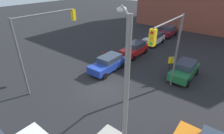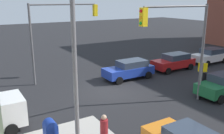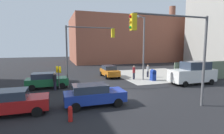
# 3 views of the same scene
# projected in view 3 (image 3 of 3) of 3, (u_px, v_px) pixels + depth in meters

# --- Properties ---
(ground_plane) EXTENTS (120.00, 120.00, 0.00)m
(ground_plane) POSITION_uv_depth(u_px,v_px,m) (123.00, 95.00, 15.81)
(ground_plane) COLOR black
(sidewalk_corner) EXTENTS (12.00, 12.00, 0.01)m
(sidewalk_corner) POSITION_uv_depth(u_px,v_px,m) (155.00, 74.00, 27.11)
(sidewalk_corner) COLOR #ADA89E
(sidewalk_corner) RESTS_ON ground
(building_warehouse_north) EXTENTS (32.00, 18.00, 12.05)m
(building_warehouse_north) POSITION_uv_depth(u_px,v_px,m) (127.00, 40.00, 51.79)
(building_warehouse_north) COLOR #93513D
(building_warehouse_north) RESTS_ON ground
(smokestack) EXTENTS (1.80, 1.80, 15.86)m
(smokestack) POSITION_uv_depth(u_px,v_px,m) (171.00, 34.00, 51.74)
(smokestack) COLOR brown
(smokestack) RESTS_ON ground
(traffic_signal_nw_corner) EXTENTS (5.44, 0.36, 6.50)m
(traffic_signal_nw_corner) POSITION_uv_depth(u_px,v_px,m) (86.00, 44.00, 18.73)
(traffic_signal_nw_corner) COLOR #59595B
(traffic_signal_nw_corner) RESTS_ON ground
(traffic_signal_se_corner) EXTENTS (6.02, 0.36, 6.50)m
(traffic_signal_se_corner) POSITION_uv_depth(u_px,v_px,m) (178.00, 42.00, 11.69)
(traffic_signal_se_corner) COLOR #59595B
(traffic_signal_se_corner) RESTS_ON ground
(street_lamp_corner) EXTENTS (2.19, 1.86, 8.00)m
(street_lamp_corner) POSITION_uv_depth(u_px,v_px,m) (143.00, 44.00, 22.02)
(street_lamp_corner) COLOR slate
(street_lamp_corner) RESTS_ON ground
(warning_sign_two_way) EXTENTS (0.48, 0.48, 2.40)m
(warning_sign_two_way) POSITION_uv_depth(u_px,v_px,m) (59.00, 74.00, 17.64)
(warning_sign_two_way) COLOR #4C4C4C
(warning_sign_two_way) RESTS_ON ground
(mailbox_blue) EXTENTS (0.56, 0.64, 1.43)m
(mailbox_blue) POSITION_uv_depth(u_px,v_px,m) (153.00, 75.00, 22.37)
(mailbox_blue) COLOR navy
(mailbox_blue) RESTS_ON ground
(fire_hydrant) EXTENTS (0.26, 0.26, 0.94)m
(fire_hydrant) POSITION_uv_depth(u_px,v_px,m) (70.00, 113.00, 10.23)
(fire_hydrant) COLOR red
(fire_hydrant) RESTS_ON ground
(sedan_red) EXTENTS (4.38, 2.02, 1.62)m
(sedan_red) POSITION_uv_depth(u_px,v_px,m) (11.00, 102.00, 11.21)
(sedan_red) COLOR #B21919
(sedan_red) RESTS_ON ground
(sedan_blue) EXTENTS (4.48, 2.02, 1.62)m
(sedan_blue) POSITION_uv_depth(u_px,v_px,m) (94.00, 94.00, 12.94)
(sedan_blue) COLOR #1E389E
(sedan_blue) RESTS_ON ground
(sedan_orange) EXTENTS (2.02, 4.12, 1.62)m
(sedan_orange) POSITION_uv_depth(u_px,v_px,m) (109.00, 71.00, 24.91)
(sedan_orange) COLOR orange
(sedan_orange) RESTS_ON ground
(sedan_green) EXTENTS (4.20, 2.02, 1.62)m
(sedan_green) POSITION_uv_depth(u_px,v_px,m) (47.00, 80.00, 18.31)
(sedan_green) COLOR #1E6638
(sedan_green) RESTS_ON ground
(van_white_delivery) EXTENTS (5.40, 2.32, 2.62)m
(van_white_delivery) POSITION_uv_depth(u_px,v_px,m) (193.00, 73.00, 20.33)
(van_white_delivery) COLOR white
(van_white_delivery) RESTS_ON ground
(pedestrian_crossing) EXTENTS (0.36, 0.36, 1.83)m
(pedestrian_crossing) POSITION_uv_depth(u_px,v_px,m) (134.00, 72.00, 23.13)
(pedestrian_crossing) COLOR maroon
(pedestrian_crossing) RESTS_ON ground
(pedestrian_waiting) EXTENTS (0.36, 0.36, 1.79)m
(pedestrian_waiting) POSITION_uv_depth(u_px,v_px,m) (55.00, 81.00, 17.46)
(pedestrian_waiting) COLOR black
(pedestrian_waiting) RESTS_ON ground
(pedestrian_walking_north) EXTENTS (0.36, 0.36, 1.74)m
(pedestrian_walking_north) POSITION_uv_depth(u_px,v_px,m) (148.00, 71.00, 24.80)
(pedestrian_walking_north) COLOR #B2B2B7
(pedestrian_walking_north) RESTS_ON ground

